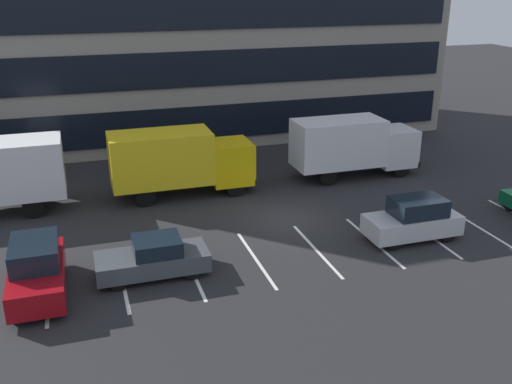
{
  "coord_description": "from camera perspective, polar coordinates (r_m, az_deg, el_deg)",
  "views": [
    {
      "loc": [
        -9.47,
        -24.5,
        11.43
      ],
      "look_at": [
        -1.46,
        0.6,
        1.4
      ],
      "focal_mm": 40.49,
      "sensor_mm": 36.0,
      "label": 1
    }
  ],
  "objects": [
    {
      "name": "suv_maroon",
      "position": [
        23.32,
        -20.84,
        -7.19
      ],
      "size": [
        1.96,
        4.62,
        2.09
      ],
      "color": "maroon",
      "rests_on": "ground_plane"
    },
    {
      "name": "office_building",
      "position": [
        43.56,
        -5.37,
        17.56
      ],
      "size": [
        34.28,
        10.65,
        18.0
      ],
      "color": "gray",
      "rests_on": "ground_plane"
    },
    {
      "name": "ground_plane",
      "position": [
        28.64,
        3.15,
        -2.71
      ],
      "size": [
        120.0,
        120.0,
        0.0
      ],
      "primitive_type": "plane",
      "color": "#262628"
    },
    {
      "name": "box_truck_yellow_all",
      "position": [
        31.32,
        -7.58,
        3.18
      ],
      "size": [
        7.75,
        2.57,
        3.59
      ],
      "color": "yellow",
      "rests_on": "ground_plane"
    },
    {
      "name": "box_truck_white",
      "position": [
        34.56,
        9.54,
        4.68
      ],
      "size": [
        7.58,
        2.51,
        3.51
      ],
      "color": "white",
      "rests_on": "ground_plane"
    },
    {
      "name": "sedan_charcoal",
      "position": [
        23.57,
        -10.1,
        -6.44
      ],
      "size": [
        4.46,
        1.87,
        1.6
      ],
      "color": "#474C51",
      "rests_on": "ground_plane"
    },
    {
      "name": "suv_silver",
      "position": [
        27.19,
        15.31,
        -2.63
      ],
      "size": [
        4.32,
        1.83,
        1.95
      ],
      "color": "silver",
      "rests_on": "ground_plane"
    },
    {
      "name": "lot_markings",
      "position": [
        25.65,
        5.99,
        -5.74
      ],
      "size": [
        22.54,
        5.4,
        0.01
      ],
      "color": "silver",
      "rests_on": "ground_plane"
    }
  ]
}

